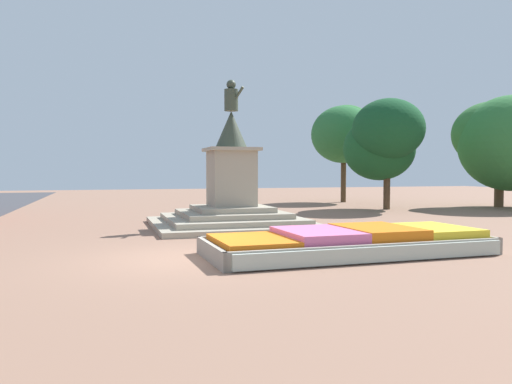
# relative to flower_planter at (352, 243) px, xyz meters

# --- Properties ---
(ground_plane) EXTENTS (90.89, 90.89, 0.00)m
(ground_plane) POSITION_rel_flower_planter_xyz_m (-4.01, 0.56, -0.28)
(ground_plane) COLOR #8C6651
(flower_planter) EXTENTS (7.07, 2.89, 0.65)m
(flower_planter) POSITION_rel_flower_planter_xyz_m (0.00, 0.00, 0.00)
(flower_planter) COLOR #38281C
(flower_planter) RESTS_ON ground_plane
(statue_monument) EXTENTS (5.69, 5.69, 5.36)m
(statue_monument) POSITION_rel_flower_planter_xyz_m (-1.34, 6.82, 0.71)
(statue_monument) COLOR #9F9580
(statue_monument) RESTS_ON ground_plane
(park_tree_far_left) EXTENTS (6.34, 5.86, 6.16)m
(park_tree_far_left) POSITION_rel_flower_planter_xyz_m (15.72, 11.44, 3.39)
(park_tree_far_left) COLOR brown
(park_tree_far_left) RESTS_ON ground_plane
(park_tree_behind_statue) EXTENTS (4.55, 4.58, 6.45)m
(park_tree_behind_statue) POSITION_rel_flower_planter_xyz_m (9.30, 18.81, 4.33)
(park_tree_behind_statue) COLOR #4C3823
(park_tree_behind_statue) RESTS_ON ground_plane
(park_tree_far_right) EXTENTS (3.95, 4.72, 5.78)m
(park_tree_far_right) POSITION_rel_flower_planter_xyz_m (8.28, 12.43, 3.34)
(park_tree_far_right) COLOR #4C3823
(park_tree_far_right) RESTS_ON ground_plane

